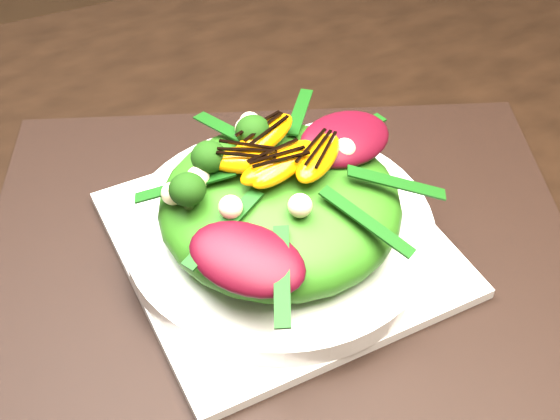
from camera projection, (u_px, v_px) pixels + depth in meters
name	position (u px, v px, depth m)	size (l,w,h in m)	color
dining_table	(444.00, 201.00, 0.69)	(1.60, 0.90, 0.75)	black
placemat	(280.00, 248.00, 0.62)	(0.49, 0.37, 0.00)	black
plate_base	(280.00, 243.00, 0.62)	(0.25, 0.25, 0.01)	white
salad_bowl	(280.00, 231.00, 0.61)	(0.25, 0.25, 0.02)	silver
lettuce_mound	(280.00, 205.00, 0.59)	(0.19, 0.19, 0.07)	#2D6913
radicchio_leaf	(345.00, 139.00, 0.59)	(0.09, 0.05, 0.02)	#3D0611
orange_segment	(283.00, 160.00, 0.56)	(0.06, 0.03, 0.02)	orange
broccoli_floret	(196.00, 157.00, 0.56)	(0.04, 0.04, 0.04)	black
macadamia_nut	(348.00, 199.00, 0.54)	(0.02, 0.02, 0.02)	beige
balsamic_drizzle	(283.00, 151.00, 0.56)	(0.04, 0.00, 0.00)	black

